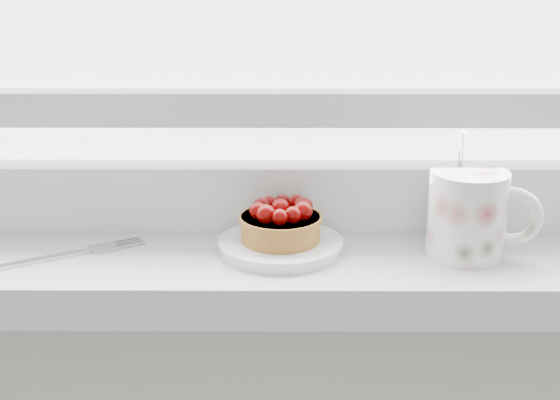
{
  "coord_description": "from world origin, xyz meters",
  "views": [
    {
      "loc": [
        -0.0,
        1.17,
        1.23
      ],
      "look_at": [
        -0.01,
        1.88,
        1.0
      ],
      "focal_mm": 50.0,
      "sensor_mm": 36.0,
      "label": 1
    }
  ],
  "objects_px": {
    "raspberry_tart": "(281,222)",
    "saucer": "(281,246)",
    "floral_mug": "(470,213)",
    "fork": "(58,256)"
  },
  "relations": [
    {
      "from": "fork",
      "to": "saucer",
      "type": "bearing_deg",
      "value": 4.58
    },
    {
      "from": "floral_mug",
      "to": "fork",
      "type": "height_order",
      "value": "floral_mug"
    },
    {
      "from": "raspberry_tart",
      "to": "saucer",
      "type": "bearing_deg",
      "value": 166.74
    },
    {
      "from": "floral_mug",
      "to": "fork",
      "type": "xyz_separation_m",
      "value": [
        -0.4,
        -0.01,
        -0.04
      ]
    },
    {
      "from": "raspberry_tart",
      "to": "floral_mug",
      "type": "relative_size",
      "value": 0.67
    },
    {
      "from": "saucer",
      "to": "fork",
      "type": "xyz_separation_m",
      "value": [
        -0.22,
        -0.02,
        -0.0
      ]
    },
    {
      "from": "saucer",
      "to": "floral_mug",
      "type": "xyz_separation_m",
      "value": [
        0.18,
        -0.01,
        0.04
      ]
    },
    {
      "from": "floral_mug",
      "to": "fork",
      "type": "relative_size",
      "value": 0.79
    },
    {
      "from": "saucer",
      "to": "fork",
      "type": "height_order",
      "value": "saucer"
    },
    {
      "from": "saucer",
      "to": "floral_mug",
      "type": "bearing_deg",
      "value": -3.12
    }
  ]
}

